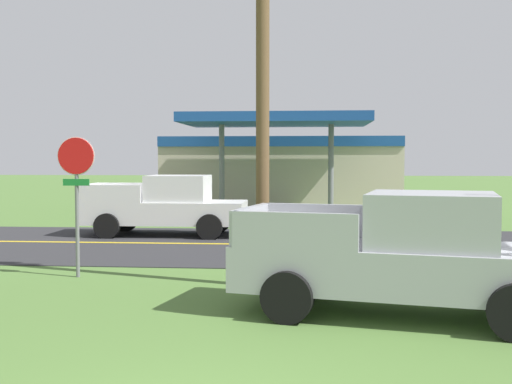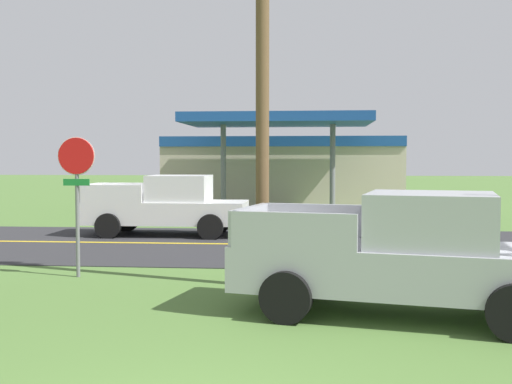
% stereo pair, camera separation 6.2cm
% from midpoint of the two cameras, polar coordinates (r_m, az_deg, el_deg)
% --- Properties ---
extents(road_asphalt, '(140.00, 8.00, 0.02)m').
position_cam_midpoint_polar(road_asphalt, '(18.18, 1.23, -4.82)').
color(road_asphalt, '#2B2B2D').
rests_on(road_asphalt, ground).
extents(road_centre_line, '(126.00, 0.20, 0.01)m').
position_cam_midpoint_polar(road_centre_line, '(18.18, 1.23, -4.77)').
color(road_centre_line, gold).
rests_on(road_centre_line, road_asphalt).
extents(stop_sign, '(0.80, 0.08, 2.95)m').
position_cam_midpoint_polar(stop_sign, '(13.65, -16.10, 0.97)').
color(stop_sign, slate).
rests_on(stop_sign, ground).
extents(utility_pole, '(1.61, 0.26, 8.89)m').
position_cam_midpoint_polar(utility_pole, '(12.37, 0.46, 13.34)').
color(utility_pole, brown).
rests_on(utility_pole, ground).
extents(gas_station, '(12.00, 11.50, 4.40)m').
position_cam_midpoint_polar(gas_station, '(33.22, 2.28, 2.07)').
color(gas_station, beige).
rests_on(gas_station, ground).
extents(pickup_silver_parked_on_lawn, '(5.50, 3.04, 1.96)m').
position_cam_midpoint_polar(pickup_silver_parked_on_lawn, '(10.23, 13.25, -5.62)').
color(pickup_silver_parked_on_lawn, '#A8AAAF').
rests_on(pickup_silver_parked_on_lawn, ground).
extents(pickup_white_on_road, '(5.20, 2.24, 1.96)m').
position_cam_midpoint_polar(pickup_white_on_road, '(20.56, -8.16, -1.27)').
color(pickup_white_on_road, silver).
rests_on(pickup_white_on_road, ground).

